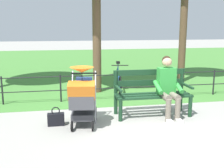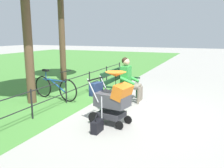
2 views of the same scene
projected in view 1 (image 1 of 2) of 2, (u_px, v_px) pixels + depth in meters
ground_plane at (129, 117)px, 5.89m from camera, size 60.00×60.00×0.00m
grass_lawn at (88, 63)px, 14.36m from camera, size 40.00×16.00×0.01m
park_bench at (152, 91)px, 5.98m from camera, size 1.60×0.60×0.96m
person_on_bench at (168, 85)px, 5.79m from camera, size 0.53×0.74×1.28m
stroller at (83, 96)px, 5.27m from camera, size 0.62×0.94×1.15m
handbag at (56, 119)px, 5.39m from camera, size 0.32×0.14×0.37m
park_fence at (126, 83)px, 7.28m from camera, size 8.37×0.04×0.70m
bicycle at (119, 81)px, 7.79m from camera, size 0.44×1.65×0.89m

